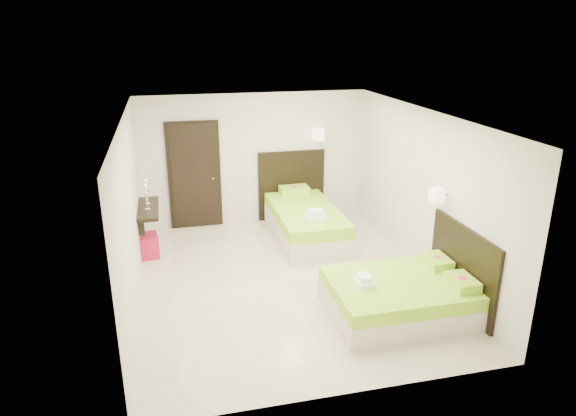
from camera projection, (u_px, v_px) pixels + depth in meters
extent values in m
plane|color=beige|center=(286.00, 280.00, 8.11)|extent=(5.50, 5.50, 0.00)
cube|color=beige|center=(305.00, 229.00, 9.68)|extent=(1.15, 2.29, 0.37)
cube|color=#85CE20|center=(306.00, 214.00, 9.58)|extent=(1.14, 2.27, 0.23)
cube|color=black|center=(291.00, 185.00, 10.53)|extent=(1.38, 0.05, 1.43)
cube|color=#A6E229|center=(294.00, 191.00, 10.31)|extent=(0.57, 0.39, 0.16)
cylinder|color=#E9377D|center=(294.00, 187.00, 10.28)|extent=(0.14, 0.14, 0.00)
cube|color=white|center=(315.00, 217.00, 8.95)|extent=(0.34, 0.25, 0.09)
cube|color=white|center=(315.00, 212.00, 8.92)|extent=(0.26, 0.19, 0.09)
cube|color=#FAE7CE|center=(318.00, 134.00, 10.15)|extent=(0.21, 0.21, 0.23)
cylinder|color=#2D2116|center=(317.00, 133.00, 10.23)|extent=(0.03, 0.16, 0.03)
cube|color=beige|center=(399.00, 303.00, 7.12)|extent=(1.92, 1.44, 0.31)
cube|color=#85CE20|center=(400.00, 287.00, 7.04)|extent=(1.90, 1.42, 0.19)
cube|color=black|center=(462.00, 268.00, 7.18)|extent=(0.05, 1.63, 1.20)
cube|color=#A6E229|center=(461.00, 282.00, 6.83)|extent=(0.33, 0.48, 0.13)
cylinder|color=#E9377D|center=(462.00, 278.00, 6.81)|extent=(0.12, 0.12, 0.00)
cube|color=#A6E229|center=(436.00, 261.00, 7.45)|extent=(0.33, 0.48, 0.13)
cylinder|color=#E9377D|center=(437.00, 257.00, 7.43)|extent=(0.12, 0.12, 0.00)
cube|color=white|center=(364.00, 283.00, 6.88)|extent=(0.21, 0.29, 0.08)
cube|color=white|center=(365.00, 278.00, 6.85)|extent=(0.16, 0.22, 0.08)
cube|color=#FAE7CE|center=(437.00, 195.00, 7.40)|extent=(0.17, 0.17, 0.19)
cylinder|color=#2D2116|center=(442.00, 195.00, 7.42)|extent=(0.16, 0.03, 0.03)
cube|color=black|center=(314.00, 207.00, 10.89)|extent=(0.52, 0.49, 0.36)
cube|color=maroon|center=(146.00, 246.00, 8.88)|extent=(0.44, 0.44, 0.40)
cube|color=black|center=(194.00, 176.00, 9.98)|extent=(1.02, 0.06, 2.14)
cube|color=black|center=(194.00, 176.00, 9.95)|extent=(0.88, 0.04, 2.06)
cylinder|color=silver|center=(213.00, 178.00, 10.01)|extent=(0.03, 0.10, 0.03)
cube|color=black|center=(148.00, 209.00, 8.85)|extent=(0.35, 1.20, 0.06)
cube|color=black|center=(141.00, 227.00, 8.46)|extent=(0.10, 0.04, 0.30)
cube|color=black|center=(143.00, 209.00, 9.29)|extent=(0.10, 0.04, 0.30)
cylinder|color=silver|center=(148.00, 209.00, 8.70)|extent=(0.10, 0.10, 0.02)
cylinder|color=silver|center=(147.00, 203.00, 8.66)|extent=(0.02, 0.02, 0.22)
cone|color=silver|center=(146.00, 195.00, 8.61)|extent=(0.07, 0.07, 0.04)
cylinder|color=white|center=(146.00, 190.00, 8.58)|extent=(0.02, 0.02, 0.15)
sphere|color=#FFB23F|center=(145.00, 185.00, 8.55)|extent=(0.02, 0.02, 0.02)
cylinder|color=silver|center=(148.00, 204.00, 8.97)|extent=(0.10, 0.10, 0.02)
cylinder|color=silver|center=(147.00, 197.00, 8.93)|extent=(0.02, 0.02, 0.22)
cone|color=silver|center=(147.00, 190.00, 8.89)|extent=(0.07, 0.07, 0.04)
cylinder|color=white|center=(146.00, 185.00, 8.86)|extent=(0.02, 0.02, 0.15)
sphere|color=#FFB23F|center=(146.00, 180.00, 8.83)|extent=(0.02, 0.02, 0.02)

